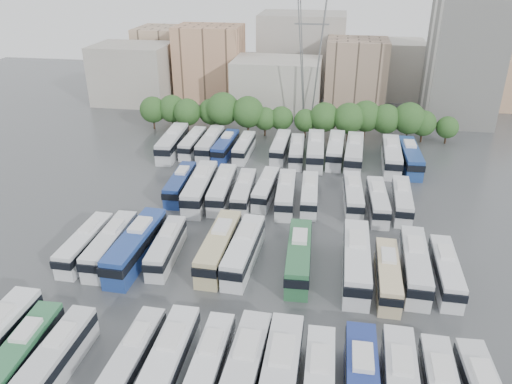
% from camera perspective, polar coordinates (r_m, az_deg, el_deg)
% --- Properties ---
extents(ground, '(220.00, 220.00, 0.00)m').
position_cam_1_polar(ground, '(65.13, 0.99, -5.90)').
color(ground, '#424447').
rests_on(ground, ground).
extents(tree_line, '(64.52, 7.78, 8.57)m').
position_cam_1_polar(tree_line, '(101.78, 3.94, 8.76)').
color(tree_line, black).
rests_on(tree_line, ground).
extents(city_buildings, '(102.00, 35.00, 20.00)m').
position_cam_1_polar(city_buildings, '(130.32, 2.45, 14.13)').
color(city_buildings, '#9E998E').
rests_on(city_buildings, ground).
extents(apartment_tower, '(14.00, 14.00, 26.00)m').
position_cam_1_polar(apartment_tower, '(117.76, 22.64, 13.53)').
color(apartment_tower, silver).
rests_on(apartment_tower, ground).
extents(electricity_pylon, '(9.00, 6.91, 33.83)m').
position_cam_1_polar(electricity_pylon, '(106.15, 6.34, 17.24)').
color(electricity_pylon, slate).
rests_on(electricity_pylon, ground).
extents(bus_r0_s1, '(2.95, 11.87, 3.70)m').
position_cam_1_polar(bus_r0_s1, '(51.16, -25.28, -16.55)').
color(bus_r0_s1, '#307146').
rests_on(bus_r0_s1, ground).
extents(bus_r0_s2, '(2.85, 11.71, 3.66)m').
position_cam_1_polar(bus_r0_s2, '(49.61, -22.03, -17.39)').
color(bus_r0_s2, silver).
rests_on(bus_r0_s2, ground).
extents(bus_r0_s4, '(2.72, 10.99, 3.43)m').
position_cam_1_polar(bus_r0_s4, '(47.96, -13.88, -17.90)').
color(bus_r0_s4, silver).
rests_on(bus_r0_s4, ground).
extents(bus_r0_s5, '(2.72, 12.41, 3.89)m').
position_cam_1_polar(bus_r0_s5, '(46.44, -10.10, -18.82)').
color(bus_r0_s5, silver).
rests_on(bus_r0_s5, ground).
extents(bus_r0_s6, '(2.57, 11.38, 3.56)m').
position_cam_1_polar(bus_r0_s6, '(45.99, -5.46, -19.30)').
color(bus_r0_s6, white).
rests_on(bus_r0_s6, ground).
extents(bus_r0_s7, '(3.27, 12.96, 4.04)m').
position_cam_1_polar(bus_r0_s7, '(44.95, -1.44, -20.08)').
color(bus_r0_s7, silver).
rests_on(bus_r0_s7, ground).
extents(bus_r0_s8, '(3.01, 13.64, 4.28)m').
position_cam_1_polar(bus_r0_s8, '(44.18, 2.69, -20.92)').
color(bus_r0_s8, silver).
rests_on(bus_r0_s8, ground).
extents(bus_r1_s0, '(2.69, 11.43, 3.57)m').
position_cam_1_polar(bus_r1_s0, '(65.33, -18.92, -5.56)').
color(bus_r1_s0, silver).
rests_on(bus_r1_s0, ground).
extents(bus_r1_s1, '(2.77, 12.14, 3.80)m').
position_cam_1_polar(bus_r1_s1, '(63.98, -16.27, -5.74)').
color(bus_r1_s1, silver).
rests_on(bus_r1_s1, ground).
extents(bus_r1_s2, '(3.43, 13.69, 4.27)m').
position_cam_1_polar(bus_r1_s2, '(62.51, -13.54, -5.94)').
color(bus_r1_s2, navy).
rests_on(bus_r1_s2, ground).
extents(bus_r1_s3, '(2.90, 11.14, 3.47)m').
position_cam_1_polar(bus_r1_s3, '(62.26, -10.20, -6.16)').
color(bus_r1_s3, silver).
rests_on(bus_r1_s3, ground).
extents(bus_r1_s5, '(3.19, 13.09, 4.08)m').
position_cam_1_polar(bus_r1_s5, '(60.96, -4.23, -6.19)').
color(bus_r1_s5, '#C3B586').
rests_on(bus_r1_s5, ground).
extents(bus_r1_s6, '(3.37, 12.69, 3.94)m').
position_cam_1_polar(bus_r1_s6, '(60.22, -1.41, -6.63)').
color(bus_r1_s6, silver).
rests_on(bus_r1_s6, ground).
extents(bus_r1_s8, '(3.24, 12.67, 3.94)m').
position_cam_1_polar(bus_r1_s8, '(59.32, 4.91, -7.29)').
color(bus_r1_s8, '#2B643C').
rests_on(bus_r1_s8, ground).
extents(bus_r1_s10, '(3.00, 13.67, 4.29)m').
position_cam_1_polar(bus_r1_s10, '(59.11, 11.39, -7.70)').
color(bus_r1_s10, silver).
rests_on(bus_r1_s10, ground).
extents(bus_r1_s11, '(2.63, 11.36, 3.55)m').
position_cam_1_polar(bus_r1_s11, '(58.27, 14.83, -9.08)').
color(bus_r1_s11, beige).
rests_on(bus_r1_s11, ground).
extents(bus_r1_s12, '(3.25, 12.76, 3.97)m').
position_cam_1_polar(bus_r1_s12, '(60.38, 17.70, -7.91)').
color(bus_r1_s12, silver).
rests_on(bus_r1_s12, ground).
extents(bus_r1_s13, '(2.65, 11.39, 3.56)m').
position_cam_1_polar(bus_r1_s13, '(60.84, 20.87, -8.40)').
color(bus_r1_s13, silver).
rests_on(bus_r1_s13, ground).
extents(bus_r2_s2, '(2.88, 11.59, 3.61)m').
position_cam_1_polar(bus_r2_s2, '(78.15, -8.62, 0.96)').
color(bus_r2_s2, navy).
rests_on(bus_r2_s2, ground).
extents(bus_r2_s3, '(3.56, 13.67, 4.25)m').
position_cam_1_polar(bus_r2_s3, '(75.73, -6.40, 0.53)').
color(bus_r2_s3, silver).
rests_on(bus_r2_s3, ground).
extents(bus_r2_s4, '(3.23, 12.44, 3.87)m').
position_cam_1_polar(bus_r2_s4, '(75.50, -3.88, 0.40)').
color(bus_r2_s4, silver).
rests_on(bus_r2_s4, ground).
extents(bus_r2_s5, '(2.95, 11.49, 3.58)m').
position_cam_1_polar(bus_r2_s5, '(74.80, -1.41, 0.07)').
color(bus_r2_s5, silver).
rests_on(bus_r2_s5, ground).
extents(bus_r2_s6, '(2.96, 11.07, 3.44)m').
position_cam_1_polar(bus_r2_s6, '(75.96, 1.13, 0.44)').
color(bus_r2_s6, silver).
rests_on(bus_r2_s6, ground).
extents(bus_r2_s7, '(3.16, 11.94, 3.71)m').
position_cam_1_polar(bus_r2_s7, '(74.16, 3.42, -0.15)').
color(bus_r2_s7, silver).
rests_on(bus_r2_s7, ground).
extents(bus_r2_s8, '(2.83, 11.14, 3.47)m').
position_cam_1_polar(bus_r2_s8, '(74.53, 6.13, -0.22)').
color(bus_r2_s8, silver).
rests_on(bus_r2_s8, ground).
extents(bus_r2_s10, '(3.02, 11.70, 3.64)m').
position_cam_1_polar(bus_r2_s10, '(74.98, 11.04, -0.34)').
color(bus_r2_s10, silver).
rests_on(bus_r2_s10, ground).
extents(bus_r2_s11, '(2.97, 11.50, 3.58)m').
position_cam_1_polar(bus_r2_s11, '(74.07, 13.72, -0.99)').
color(bus_r2_s11, silver).
rests_on(bus_r2_s11, ground).
extents(bus_r2_s12, '(2.89, 11.47, 3.57)m').
position_cam_1_polar(bus_r2_s12, '(75.29, 16.33, -0.86)').
color(bus_r2_s12, silver).
rests_on(bus_r2_s12, ground).
extents(bus_r3_s0, '(3.58, 13.75, 4.28)m').
position_cam_1_polar(bus_r3_s0, '(94.62, -9.52, 5.60)').
color(bus_r3_s0, silver).
rests_on(bus_r3_s0, ground).
extents(bus_r3_s1, '(2.59, 11.37, 3.56)m').
position_cam_1_polar(bus_r3_s1, '(95.01, -7.23, 5.62)').
color(bus_r3_s1, silver).
rests_on(bus_r3_s1, ground).
extents(bus_r3_s2, '(2.76, 12.52, 3.93)m').
position_cam_1_polar(bus_r3_s2, '(93.66, -5.23, 5.53)').
color(bus_r3_s2, silver).
rests_on(bus_r3_s2, ground).
extents(bus_r3_s3, '(3.06, 11.70, 3.64)m').
position_cam_1_polar(bus_r3_s3, '(92.64, -3.49, 5.27)').
color(bus_r3_s3, navy).
rests_on(bus_r3_s3, ground).
extents(bus_r3_s4, '(2.63, 10.93, 3.41)m').
position_cam_1_polar(bus_r3_s4, '(92.31, -1.37, 5.16)').
color(bus_r3_s4, silver).
rests_on(bus_r3_s4, ground).
extents(bus_r3_s6, '(2.73, 11.65, 3.64)m').
position_cam_1_polar(bus_r3_s6, '(92.33, 2.82, 5.22)').
color(bus_r3_s6, silver).
rests_on(bus_r3_s6, ground).
extents(bus_r3_s7, '(2.98, 11.42, 3.55)m').
position_cam_1_polar(bus_r3_s7, '(90.57, 4.68, 4.71)').
color(bus_r3_s7, silver).
rests_on(bus_r3_s7, ground).
extents(bus_r3_s8, '(3.40, 13.61, 4.24)m').
position_cam_1_polar(bus_r3_s8, '(90.38, 6.82, 4.79)').
color(bus_r3_s8, silver).
rests_on(bus_r3_s8, ground).
extents(bus_r3_s9, '(3.24, 12.89, 4.02)m').
position_cam_1_polar(bus_r3_s9, '(91.52, 9.08, 4.85)').
color(bus_r3_s9, silver).
rests_on(bus_r3_s9, ground).
extents(bus_r3_s10, '(3.68, 13.77, 4.28)m').
position_cam_1_polar(bus_r3_s10, '(90.07, 11.15, 4.42)').
color(bus_r3_s10, silver).
rests_on(bus_r3_s10, ground).
extents(bus_r3_s12, '(3.33, 13.51, 4.21)m').
position_cam_1_polar(bus_r3_s12, '(90.39, 15.23, 4.03)').
color(bus_r3_s12, silver).
rests_on(bus_r3_s12, ground).
extents(bus_r3_s13, '(3.29, 13.16, 4.10)m').
position_cam_1_polar(bus_r3_s13, '(90.86, 17.19, 3.85)').
color(bus_r3_s13, navy).
rests_on(bus_r3_s13, ground).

